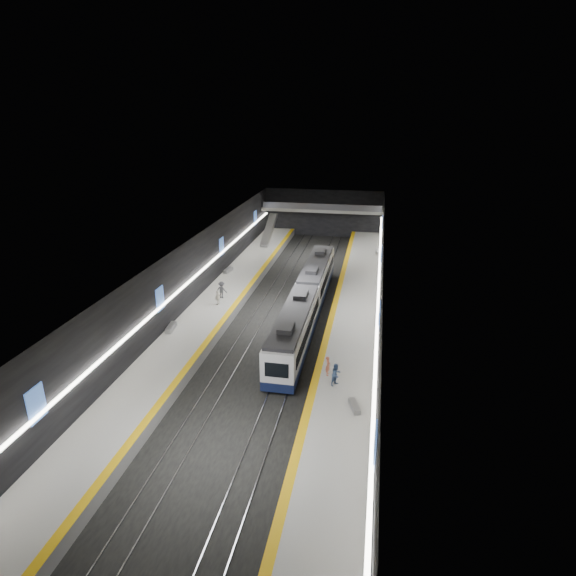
% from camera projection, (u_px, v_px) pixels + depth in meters
% --- Properties ---
extents(ground, '(70.00, 70.00, 0.00)m').
position_uv_depth(ground, '(283.00, 317.00, 51.33)').
color(ground, black).
rests_on(ground, ground).
extents(ceiling, '(20.00, 70.00, 0.04)m').
position_uv_depth(ceiling, '(283.00, 244.00, 48.50)').
color(ceiling, beige).
rests_on(ceiling, wall_left).
extents(wall_left, '(0.04, 70.00, 8.00)m').
position_uv_depth(wall_left, '(192.00, 276.00, 51.67)').
color(wall_left, black).
rests_on(wall_left, ground).
extents(wall_right, '(0.04, 70.00, 8.00)m').
position_uv_depth(wall_right, '(381.00, 288.00, 48.16)').
color(wall_right, black).
rests_on(wall_right, ground).
extents(wall_back, '(20.00, 0.04, 8.00)m').
position_uv_depth(wall_back, '(323.00, 213.00, 82.08)').
color(wall_back, black).
rests_on(wall_back, ground).
extents(platform_left, '(5.00, 70.00, 1.00)m').
position_uv_depth(platform_left, '(216.00, 307.00, 52.46)').
color(platform_left, slate).
rests_on(platform_left, ground).
extents(tile_surface_left, '(5.00, 70.00, 0.02)m').
position_uv_depth(tile_surface_left, '(216.00, 303.00, 52.28)').
color(tile_surface_left, '#A6A6A1').
rests_on(tile_surface_left, platform_left).
extents(tactile_strip_left, '(0.60, 70.00, 0.02)m').
position_uv_depth(tactile_strip_left, '(235.00, 304.00, 51.90)').
color(tactile_strip_left, '#EEB30C').
rests_on(tactile_strip_left, platform_left).
extents(platform_right, '(5.00, 70.00, 1.00)m').
position_uv_depth(platform_right, '(354.00, 318.00, 49.83)').
color(platform_right, slate).
rests_on(platform_right, ground).
extents(tile_surface_right, '(5.00, 70.00, 0.02)m').
position_uv_depth(tile_surface_right, '(354.00, 313.00, 49.65)').
color(tile_surface_right, '#A6A6A1').
rests_on(tile_surface_right, platform_right).
extents(tactile_strip_right, '(0.60, 70.00, 0.02)m').
position_uv_depth(tactile_strip_right, '(333.00, 312.00, 50.04)').
color(tactile_strip_right, '#EEB30C').
rests_on(tactile_strip_right, platform_right).
extents(rails, '(6.52, 70.00, 0.12)m').
position_uv_depth(rails, '(283.00, 316.00, 51.30)').
color(rails, gray).
rests_on(rails, ground).
extents(train, '(2.69, 30.05, 3.60)m').
position_uv_depth(train, '(307.00, 299.00, 50.19)').
color(train, '#10183A').
rests_on(train, ground).
extents(ad_posters, '(19.94, 53.50, 2.20)m').
position_uv_depth(ad_posters, '(285.00, 274.00, 50.66)').
color(ad_posters, '#426EC6').
rests_on(ad_posters, wall_left).
extents(cove_light_left, '(0.25, 68.60, 0.12)m').
position_uv_depth(cove_light_left, '(194.00, 278.00, 51.70)').
color(cove_light_left, white).
rests_on(cove_light_left, wall_left).
extents(cove_light_right, '(0.25, 68.60, 0.12)m').
position_uv_depth(cove_light_right, '(379.00, 290.00, 48.26)').
color(cove_light_right, white).
rests_on(cove_light_right, wall_right).
extents(mezzanine_bridge, '(20.00, 3.00, 1.50)m').
position_uv_depth(mezzanine_bridge, '(322.00, 210.00, 79.81)').
color(mezzanine_bridge, gray).
rests_on(mezzanine_bridge, wall_left).
extents(escalator, '(1.20, 7.50, 3.92)m').
position_uv_depth(escalator, '(269.00, 230.00, 75.51)').
color(escalator, '#99999E').
rests_on(escalator, platform_left).
extents(bench_left_near, '(0.76, 2.02, 0.48)m').
position_uv_depth(bench_left_near, '(171.00, 328.00, 45.94)').
color(bench_left_near, '#99999E').
rests_on(bench_left_near, platform_left).
extents(bench_left_far, '(0.83, 1.96, 0.46)m').
position_uv_depth(bench_left_far, '(228.00, 270.00, 62.14)').
color(bench_left_far, '#99999E').
rests_on(bench_left_far, platform_left).
extents(bench_right_near, '(0.99, 1.74, 0.41)m').
position_uv_depth(bench_right_near, '(354.00, 406.00, 33.93)').
color(bench_right_near, '#99999E').
rests_on(bench_right_near, platform_right).
extents(bench_right_far, '(0.53, 1.69, 0.41)m').
position_uv_depth(bench_right_far, '(377.00, 252.00, 70.19)').
color(bench_right_far, '#99999E').
rests_on(bench_right_far, platform_right).
extents(passenger_right_a, '(0.39, 0.59, 1.61)m').
position_uv_depth(passenger_right_a, '(328.00, 366.00, 38.02)').
color(passenger_right_a, '#D56E4F').
rests_on(passenger_right_a, platform_right).
extents(passenger_right_b, '(1.07, 1.10, 1.79)m').
position_uv_depth(passenger_right_b, '(336.00, 375.00, 36.61)').
color(passenger_right_b, '#436092').
rests_on(passenger_right_b, platform_right).
extents(passenger_left_a, '(0.64, 1.01, 1.61)m').
position_uv_depth(passenger_left_a, '(218.00, 298.00, 51.62)').
color(passenger_left_a, silver).
rests_on(passenger_left_a, platform_left).
extents(passenger_left_b, '(1.35, 0.93, 1.92)m').
position_uv_depth(passenger_left_b, '(222.00, 290.00, 53.38)').
color(passenger_left_b, '#3E3F45').
rests_on(passenger_left_b, platform_left).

